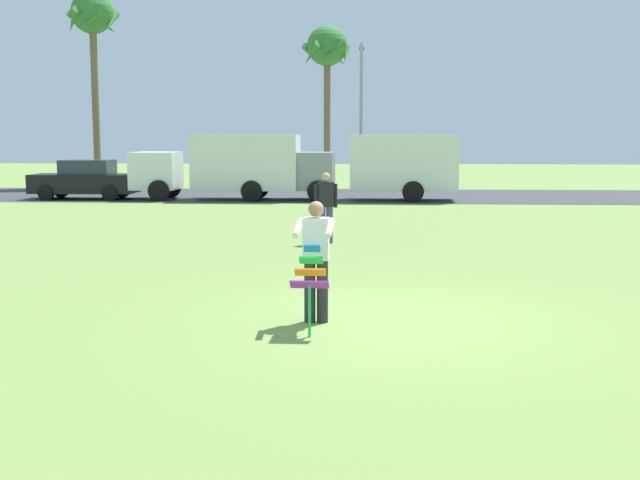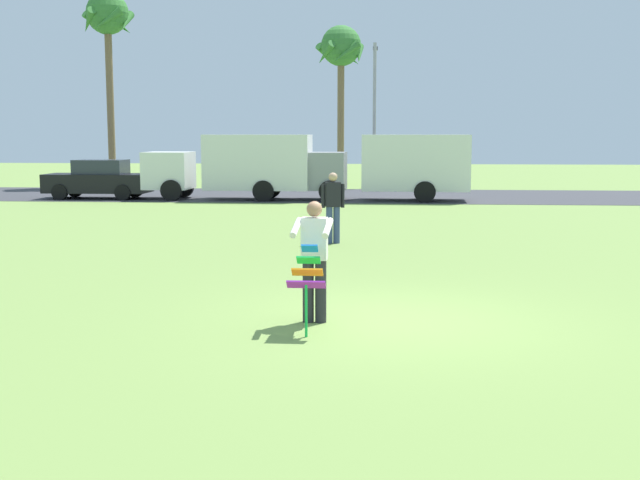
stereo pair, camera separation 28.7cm
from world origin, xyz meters
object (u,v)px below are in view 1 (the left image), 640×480
streetlight_pole (361,106)px  person_walker_near (326,205)px  kite_held (310,276)px  palm_tree_right_near (327,53)px  person_kite_flyer (316,256)px  parked_car_black (85,180)px  parked_truck_white_box (226,165)px  parked_truck_grey_van (383,165)px  palm_tree_left_near (93,22)px

streetlight_pole → person_walker_near: size_ratio=4.05×
kite_held → palm_tree_right_near: (-1.29, 32.47, 6.06)m
person_kite_flyer → parked_car_black: size_ratio=0.41×
person_kite_flyer → parked_car_black: 23.76m
kite_held → parked_truck_white_box: size_ratio=0.17×
parked_truck_white_box → person_walker_near: parked_truck_white_box is taller
kite_held → parked_truck_grey_van: size_ratio=0.17×
person_walker_near → kite_held: bearing=-88.6°
parked_truck_white_box → palm_tree_left_near: 13.08m
parked_truck_grey_van → person_walker_near: size_ratio=3.91×
kite_held → streetlight_pole: bearing=89.0°
parked_truck_white_box → parked_truck_grey_van: same height
person_kite_flyer → parked_truck_white_box: size_ratio=0.26×
streetlight_pole → person_walker_near: bearing=-92.1°
kite_held → person_walker_near: 9.03m
person_kite_flyer → parked_truck_white_box: 21.78m
parked_car_black → person_walker_near: bearing=-50.9°
streetlight_pole → parked_car_black: bearing=-145.9°
person_kite_flyer → parked_truck_grey_van: (1.40, 21.21, 0.46)m
palm_tree_left_near → parked_truck_white_box: bearing=-45.1°
person_walker_near → palm_tree_right_near: bearing=92.6°
parked_truck_grey_van → palm_tree_left_near: (-14.24, 7.94, 6.73)m
person_kite_flyer → palm_tree_left_near: (-12.83, 29.15, 7.19)m
person_kite_flyer → parked_car_black: person_kite_flyer is taller
streetlight_pole → parked_truck_white_box: bearing=-125.4°
kite_held → palm_tree_left_near: bearing=113.2°
palm_tree_right_near → person_walker_near: 24.20m
parked_truck_white_box → person_kite_flyer: bearing=-77.0°
kite_held → parked_truck_grey_van: 21.94m
parked_car_black → palm_tree_left_near: bearing=104.9°
parked_car_black → kite_held: bearing=-64.0°
person_kite_flyer → person_walker_near: 8.36m
parked_truck_grey_van → parked_truck_white_box: bearing=-180.0°
palm_tree_left_near → person_walker_near: size_ratio=5.58×
parked_car_black → streetlight_pole: 13.91m
parked_car_black → palm_tree_right_near: size_ratio=0.51×
parked_car_black → parked_truck_grey_van: parked_truck_grey_van is taller
person_kite_flyer → parked_truck_white_box: bearing=103.0°
parked_truck_grey_van → palm_tree_right_near: size_ratio=0.82×
person_kite_flyer → streetlight_pole: streetlight_pole is taller
palm_tree_left_near → parked_car_black: bearing=-75.1°
person_kite_flyer → kite_held: bearing=-92.9°
palm_tree_left_near → palm_tree_right_near: palm_tree_left_near is taller
parked_car_black → parked_truck_grey_van: 12.14m
palm_tree_left_near → person_walker_near: bearing=-58.8°
kite_held → person_walker_near: size_ratio=0.68×
palm_tree_left_near → person_walker_near: (12.57, -20.79, -7.21)m
palm_tree_left_near → parked_truck_grey_van: bearing=-29.2°
palm_tree_right_near → kite_held: bearing=-87.7°
parked_truck_white_box → person_walker_near: size_ratio=3.89×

